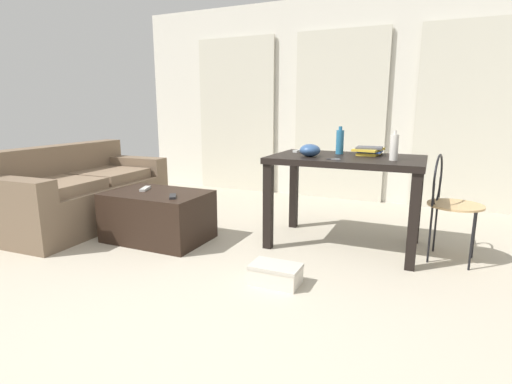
% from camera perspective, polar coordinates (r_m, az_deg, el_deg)
% --- Properties ---
extents(ground_plane, '(8.44, 8.44, 0.00)m').
position_cam_1_polar(ground_plane, '(3.34, 3.43, -8.23)').
color(ground_plane, '#B2A893').
extents(wall_back, '(5.69, 0.10, 2.50)m').
position_cam_1_polar(wall_back, '(5.21, 12.28, 12.80)').
color(wall_back, silver).
rests_on(wall_back, ground).
extents(curtains, '(4.04, 0.03, 2.09)m').
position_cam_1_polar(curtains, '(5.13, 11.97, 10.58)').
color(curtains, beige).
rests_on(curtains, ground).
extents(couch, '(0.93, 1.77, 0.78)m').
position_cam_1_polar(couch, '(4.37, -24.20, -0.24)').
color(couch, brown).
rests_on(couch, ground).
extents(coffee_table, '(0.87, 0.59, 0.43)m').
position_cam_1_polar(coffee_table, '(3.61, -14.00, -3.40)').
color(coffee_table, black).
rests_on(coffee_table, ground).
extents(craft_table, '(1.22, 0.76, 0.77)m').
position_cam_1_polar(craft_table, '(3.35, 12.91, 3.12)').
color(craft_table, black).
rests_on(craft_table, ground).
extents(wire_chair, '(0.40, 0.42, 0.82)m').
position_cam_1_polar(wire_chair, '(3.32, 25.92, -0.45)').
color(wire_chair, tan).
rests_on(wire_chair, ground).
extents(bottle_near, '(0.07, 0.07, 0.24)m').
position_cam_1_polar(bottle_near, '(3.49, 12.07, 7.15)').
color(bottle_near, teal).
rests_on(bottle_near, craft_table).
extents(bottle_far, '(0.06, 0.06, 0.23)m').
position_cam_1_polar(bottle_far, '(3.17, 19.39, 6.14)').
color(bottle_far, beige).
rests_on(bottle_far, craft_table).
extents(bowl, '(0.17, 0.17, 0.10)m').
position_cam_1_polar(bowl, '(3.27, 7.84, 6.01)').
color(bowl, '#2D4C7A').
rests_on(bowl, craft_table).
extents(book_stack, '(0.24, 0.32, 0.07)m').
position_cam_1_polar(book_stack, '(3.50, 16.08, 5.78)').
color(book_stack, gold).
rests_on(book_stack, craft_table).
extents(tv_remote_on_table, '(0.09, 0.19, 0.02)m').
position_cam_1_polar(tv_remote_on_table, '(3.62, 6.47, 5.98)').
color(tv_remote_on_table, '#B7B7B2').
rests_on(tv_remote_on_table, craft_table).
extents(scissors, '(0.10, 0.08, 0.00)m').
position_cam_1_polar(scissors, '(3.12, 10.92, 4.71)').
color(scissors, '#9EA0A5').
rests_on(scissors, craft_table).
extents(tv_remote_primary, '(0.13, 0.16, 0.02)m').
position_cam_1_polar(tv_remote_primary, '(3.32, -11.99, -0.62)').
color(tv_remote_primary, '#232326').
rests_on(tv_remote_primary, coffee_table).
extents(tv_remote_secondary, '(0.11, 0.18, 0.02)m').
position_cam_1_polar(tv_remote_secondary, '(3.68, -15.78, 0.46)').
color(tv_remote_secondary, '#B7B7B2').
rests_on(tv_remote_secondary, coffee_table).
extents(shoebox, '(0.33, 0.21, 0.14)m').
position_cam_1_polar(shoebox, '(2.69, 2.86, -11.79)').
color(shoebox, beige).
rests_on(shoebox, ground).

